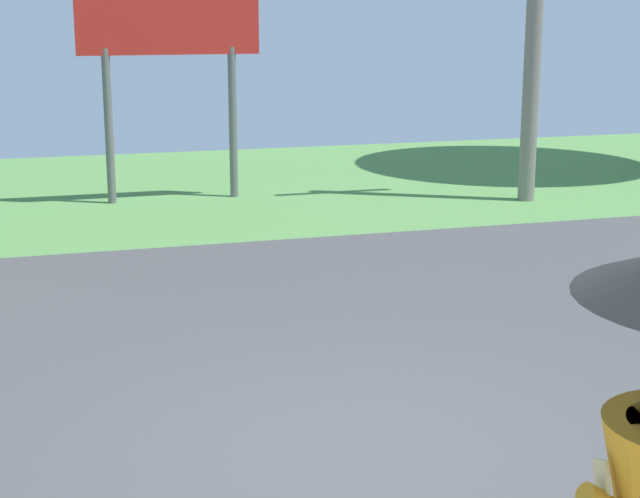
% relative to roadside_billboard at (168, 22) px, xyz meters
% --- Properties ---
extents(ground_plane, '(40.00, 22.00, 0.20)m').
position_rel_roadside_billboard_xyz_m(ground_plane, '(-0.21, -6.05, -2.60)').
color(ground_plane, '#424244').
extents(roadside_billboard, '(2.60, 0.12, 3.50)m').
position_rel_roadside_billboard_xyz_m(roadside_billboard, '(0.00, 0.00, 0.00)').
color(roadside_billboard, slate).
rests_on(roadside_billboard, ground_plane).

